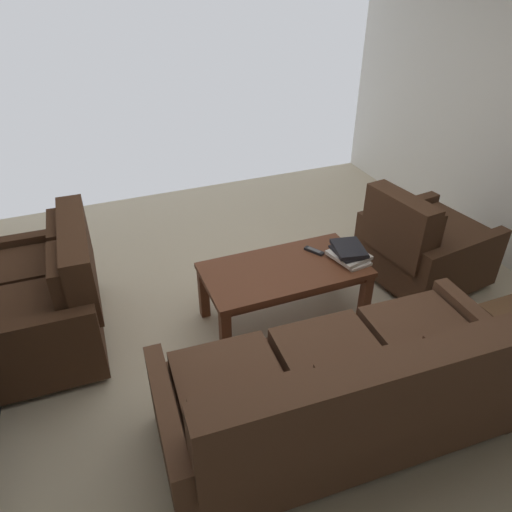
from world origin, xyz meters
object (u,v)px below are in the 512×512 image
at_px(book_stack, 349,253).
at_px(tv_remote, 314,251).
at_px(sofa_main, 344,393).
at_px(loveseat_near, 46,298).
at_px(coffee_table, 284,276).
at_px(armchair_side, 421,245).

bearing_deg(book_stack, tv_remote, -41.87).
height_order(sofa_main, loveseat_near, loveseat_near).
bearing_deg(loveseat_near, book_stack, 167.48).
relative_size(coffee_table, book_stack, 3.57).
xyz_separation_m(sofa_main, book_stack, (-0.64, -1.03, 0.16)).
distance_m(sofa_main, armchair_side, 1.83).
bearing_deg(book_stack, armchair_side, -171.89).
xyz_separation_m(sofa_main, armchair_side, (-1.42, -1.14, -0.01)).
bearing_deg(coffee_table, armchair_side, -177.92).
xyz_separation_m(loveseat_near, armchair_side, (-2.94, 0.37, -0.03)).
bearing_deg(sofa_main, book_stack, -121.62).
bearing_deg(book_stack, sofa_main, 58.38).
xyz_separation_m(loveseat_near, tv_remote, (-1.95, 0.30, 0.11)).
distance_m(loveseat_near, book_stack, 2.21).
distance_m(book_stack, tv_remote, 0.27).
height_order(loveseat_near, tv_remote, loveseat_near).
bearing_deg(armchair_side, loveseat_near, -7.08).
distance_m(armchair_side, tv_remote, 1.00).
relative_size(sofa_main, tv_remote, 12.78).
height_order(armchair_side, book_stack, armchair_side).
relative_size(loveseat_near, armchair_side, 1.21).
bearing_deg(tv_remote, sofa_main, 70.12).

